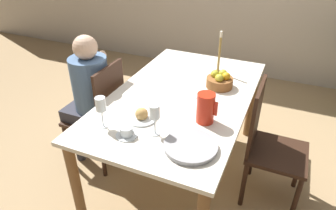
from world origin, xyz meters
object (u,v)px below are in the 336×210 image
red_pitcher (206,108)px  teacup_near_person (127,132)px  wine_glass_juice (155,113)px  bread_plate (142,116)px  person_seated (89,91)px  serving_tray (191,146)px  candlestick_tall (219,57)px  wine_glass_water (101,105)px  fruit_bowl (220,81)px  chair_person_side (101,114)px  chair_opposite (268,143)px

red_pitcher → teacup_near_person: bearing=-138.6°
wine_glass_juice → bread_plate: bearing=143.4°
person_seated → serving_tray: person_seated is taller
red_pitcher → candlestick_tall: bearing=99.3°
wine_glass_water → bread_plate: bearing=43.1°
wine_glass_water → teacup_near_person: (0.19, -0.03, -0.13)m
wine_glass_juice → bread_plate: 0.23m
teacup_near_person → candlestick_tall: size_ratio=0.37×
person_seated → wine_glass_water: size_ratio=5.58×
fruit_bowl → candlestick_tall: bearing=108.1°
red_pitcher → teacup_near_person: red_pitcher is taller
fruit_bowl → bread_plate: bearing=-118.0°
chair_person_side → fruit_bowl: 1.04m
red_pitcher → chair_person_side: bearing=171.3°
person_seated → wine_glass_juice: 0.93m
wine_glass_water → wine_glass_juice: (0.34, 0.06, -0.01)m
person_seated → red_pitcher: bearing=-97.9°
chair_person_side → bread_plate: (0.56, -0.29, 0.30)m
chair_opposite → red_pitcher: bearing=-53.9°
red_pitcher → fruit_bowl: 0.52m
chair_opposite → wine_glass_water: (-0.99, -0.62, 0.43)m
chair_opposite → wine_glass_water: bearing=-58.0°
chair_person_side → wine_glass_juice: (0.71, -0.40, 0.42)m
serving_tray → bread_plate: bearing=158.4°
serving_tray → fruit_bowl: size_ratio=1.50×
fruit_bowl → wine_glass_juice: bearing=-104.3°
chair_person_side → bread_plate: size_ratio=4.84×
chair_person_side → candlestick_tall: candlestick_tall is taller
red_pitcher → teacup_near_person: size_ratio=1.49×
wine_glass_water → wine_glass_juice: 0.34m
red_pitcher → wine_glass_juice: 0.35m
wine_glass_water → teacup_near_person: wine_glass_water is taller
person_seated → bread_plate: bearing=-113.8°
teacup_near_person → chair_opposite: bearing=38.8°
chair_person_side → candlestick_tall: (0.83, 0.63, 0.42)m
fruit_bowl → chair_person_side: bearing=-158.0°
red_pitcher → bread_plate: 0.42m
bread_plate → chair_opposite: bearing=29.0°
person_seated → teacup_near_person: 0.82m
serving_tray → bread_plate: size_ratio=1.59×
chair_opposite → wine_glass_juice: bearing=-49.4°
wine_glass_juice → serving_tray: bearing=-10.4°
fruit_bowl → candlestick_tall: 0.29m
wine_glass_juice → teacup_near_person: size_ratio=1.52×
person_seated → candlestick_tall: (0.92, 0.63, 0.22)m
chair_opposite → wine_glass_water: 1.24m
chair_opposite → bread_plate: bearing=-61.0°
teacup_near_person → bread_plate: (-0.00, 0.20, -0.00)m
fruit_bowl → person_seated: bearing=-159.9°
wine_glass_water → person_seated: bearing=135.4°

